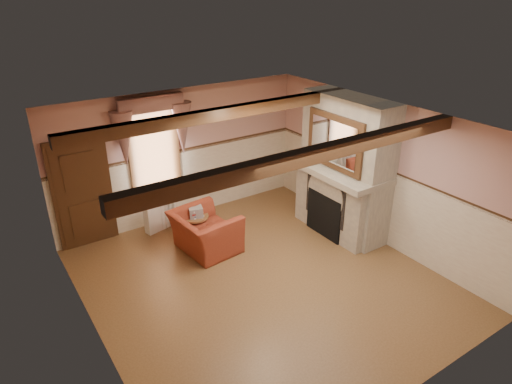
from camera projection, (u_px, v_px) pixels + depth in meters
floor at (262, 280)px, 7.93m from camera, size 5.50×6.00×0.01m
ceiling at (263, 125)px, 6.74m from camera, size 5.50×6.00×0.01m
wall_back at (181, 155)px, 9.59m from camera, size 5.50×0.02×2.80m
wall_front at (415, 311)px, 5.08m from camera, size 5.50×0.02×2.80m
wall_left at (89, 262)px, 5.95m from camera, size 0.02×6.00×2.80m
wall_right at (380, 172)px, 8.72m from camera, size 0.02×6.00×2.80m
wainscot at (262, 243)px, 7.61m from camera, size 5.50×6.00×1.50m
chair_rail at (262, 203)px, 7.29m from camera, size 5.50×6.00×0.08m
firebox at (326, 214)px, 9.20m from camera, size 0.20×0.95×0.90m
armchair at (205, 232)px, 8.68m from camera, size 1.16×1.30×0.78m
side_table at (196, 228)px, 9.05m from camera, size 0.61×0.61×0.55m
book_stack at (195, 211)px, 8.90m from camera, size 0.34×0.38×0.20m
radiator at (160, 215)px, 9.48m from camera, size 0.72×0.35×0.60m
bowl at (348, 169)px, 8.72m from camera, size 0.37×0.37×0.09m
mantel_clock at (314, 151)px, 9.45m from camera, size 0.14×0.24×0.20m
oil_lamp at (320, 152)px, 9.30m from camera, size 0.11×0.11×0.28m
candle_red at (370, 177)px, 8.28m from camera, size 0.06×0.06×0.16m
jar_yellow at (358, 172)px, 8.52m from camera, size 0.06×0.06×0.12m
fireplace at (346, 166)px, 9.01m from camera, size 0.85×2.00×2.80m
mantel at (339, 170)px, 8.94m from camera, size 1.05×2.05×0.12m
overmantel_mirror at (334, 142)px, 8.59m from camera, size 0.06×1.44×1.04m
door at (83, 195)px, 8.64m from camera, size 1.10×0.10×2.10m
window at (154, 150)px, 9.16m from camera, size 1.06×0.08×2.02m
window_drapes at (153, 122)px, 8.84m from camera, size 1.30×0.14×1.40m
ceiling_beam_front at (315, 154)px, 5.88m from camera, size 5.50×0.18×0.20m
ceiling_beam_back at (222, 113)px, 7.69m from camera, size 5.50×0.18×0.20m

